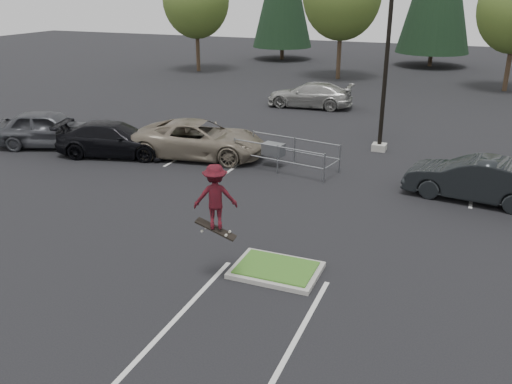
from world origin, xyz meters
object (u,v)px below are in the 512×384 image
at_px(light_pole, 388,45).
at_px(skateboarder, 215,197).
at_px(car_l_grey, 49,129).
at_px(car_far_silver, 310,95).
at_px(car_l_tan, 198,139).
at_px(car_r_charc, 474,179).
at_px(car_l_black, 114,139).
at_px(decid_a, 196,2).
at_px(cart_corral, 276,150).

relative_size(light_pole, skateboarder, 5.50).
height_order(car_l_grey, car_far_silver, car_l_grey).
relative_size(car_l_tan, car_r_charc, 1.23).
relative_size(light_pole, car_l_grey, 2.06).
height_order(skateboarder, car_l_black, skateboarder).
bearing_deg(car_l_tan, skateboarder, -159.34).
height_order(decid_a, car_l_black, decid_a).
relative_size(cart_corral, car_r_charc, 0.93).
height_order(light_pole, car_far_silver, light_pole).
bearing_deg(decid_a, cart_corral, -55.55).
bearing_deg(decid_a, skateboarder, -61.56).
bearing_deg(light_pole, car_l_black, -154.54).
distance_m(light_pole, skateboarder, 13.31).
bearing_deg(car_l_black, light_pole, -79.70).
relative_size(car_l_grey, car_far_silver, 0.97).
distance_m(light_pole, car_far_silver, 10.12).
height_order(light_pole, decid_a, light_pole).
xyz_separation_m(car_r_charc, car_far_silver, (-9.50, 12.30, -0.01)).
height_order(light_pole, skateboarder, light_pole).
distance_m(light_pole, cart_corral, 6.48).
xyz_separation_m(skateboarder, car_l_black, (-8.80, 8.00, -1.55)).
height_order(car_l_grey, car_r_charc, car_l_grey).
xyz_separation_m(light_pole, car_l_tan, (-7.00, -3.87, -3.78)).
relative_size(light_pole, car_l_tan, 1.80).
height_order(car_r_charc, car_far_silver, car_r_charc).
distance_m(light_pole, car_l_tan, 8.85).
relative_size(decid_a, cart_corral, 2.10).
distance_m(car_l_tan, car_l_black, 3.68).
bearing_deg(car_r_charc, car_l_tan, -86.68).
relative_size(car_r_charc, car_far_silver, 0.90).
height_order(cart_corral, car_r_charc, car_r_charc).
height_order(light_pole, cart_corral, light_pole).
distance_m(decid_a, car_far_silver, 17.37).
bearing_deg(car_l_black, car_l_tan, -87.34).
bearing_deg(skateboarder, car_l_grey, -58.63).
bearing_deg(car_l_black, car_l_grey, 74.84).
height_order(light_pole, car_r_charc, light_pole).
bearing_deg(cart_corral, car_r_charc, 4.13).
bearing_deg(car_l_grey, car_r_charc, -109.63).
height_order(light_pole, car_l_black, light_pole).
bearing_deg(car_l_grey, decid_a, -9.45).
height_order(car_l_tan, car_r_charc, car_l_tan).
height_order(skateboarder, car_l_tan, skateboarder).
xyz_separation_m(cart_corral, car_l_tan, (-3.55, 0.04, 0.06)).
distance_m(cart_corral, skateboarder, 9.38).
xyz_separation_m(light_pole, car_far_silver, (-5.50, 7.59, -3.82)).
height_order(car_l_black, car_r_charc, car_r_charc).
xyz_separation_m(car_l_grey, car_r_charc, (18.00, 0.28, -0.09)).
relative_size(car_l_black, car_r_charc, 1.09).
xyz_separation_m(car_l_tan, car_r_charc, (11.00, -0.84, -0.03)).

